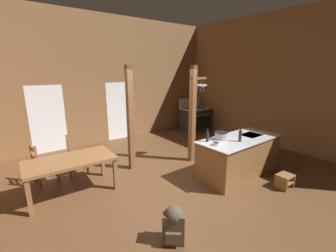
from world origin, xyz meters
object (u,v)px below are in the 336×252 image
Objects in this scene: dining_table at (70,163)px; bottle_tall_on_counter at (207,137)px; ladderback_chair_near_window at (42,164)px; ladderback_chair_by_post at (75,156)px; stockpot_on_counter at (221,136)px; kitchen_island at (238,156)px; stove_range at (195,119)px; backpack at (174,223)px; mixing_bowl_on_counter at (216,144)px; bottle_short_on_counter at (240,136)px; step_stool at (285,180)px.

bottle_tall_on_counter is at bearing -25.03° from dining_table.
ladderback_chair_by_post is at bearing 4.98° from ladderback_chair_near_window.
stockpot_on_counter is 0.39m from bottle_tall_on_counter.
stove_range is at bearing 60.91° from kitchen_island.
backpack is at bearing -71.03° from dining_table.
bottle_tall_on_counter is at bearing -34.02° from ladderback_chair_near_window.
mixing_bowl_on_counter is (1.81, 0.83, 0.63)m from backpack.
kitchen_island reaches higher than dining_table.
bottle_tall_on_counter reaches higher than dining_table.
stockpot_on_counter is at bearing -11.32° from bottle_tall_on_counter.
bottle_tall_on_counter is at bearing 82.01° from mixing_bowl_on_counter.
bottle_tall_on_counter is (0.04, 0.29, 0.08)m from mixing_bowl_on_counter.
backpack is at bearing -154.93° from stockpot_on_counter.
dining_table is at bearing 154.97° from bottle_tall_on_counter.
stockpot_on_counter is (-2.43, -3.38, 0.52)m from stove_range.
bottle_tall_on_counter is 0.74m from bottle_short_on_counter.
bottle_short_on_counter is (-0.47, 0.88, 0.87)m from step_stool.
kitchen_island is at bearing -23.86° from dining_table.
mixing_bowl_on_counter reaches higher than backpack.
ladderback_chair_near_window reaches higher than kitchen_island.
bottle_short_on_counter reaches higher than bottle_tall_on_counter.
kitchen_island is 1.26× the size of dining_table.
dining_table is 3.05m from mixing_bowl_on_counter.
ladderback_chair_near_window is 3.37× the size of bottle_tall_on_counter.
mixing_bowl_on_counter is at bearing -97.99° from bottle_tall_on_counter.
bottle_tall_on_counter is (3.07, -2.07, 0.57)m from ladderback_chair_near_window.
stove_range is at bearing 59.35° from bottle_short_on_counter.
step_stool is at bearing -61.75° from bottle_short_on_counter.
kitchen_island is at bearing -26.73° from stockpot_on_counter.
ladderback_chair_by_post is 2.79× the size of bottle_short_on_counter.
mixing_bowl_on_counter reaches higher than step_stool.
dining_table is 1.82× the size of ladderback_chair_near_window.
ladderback_chair_by_post is (0.31, 0.89, -0.20)m from dining_table.
kitchen_island is at bearing 34.00° from bottle_short_on_counter.
mixing_bowl_on_counter is 0.60× the size of bottle_tall_on_counter.
kitchen_island is 3.65× the size of backpack.
stove_range reaches higher than ladderback_chair_by_post.
ladderback_chair_near_window is 3.88m from mixing_bowl_on_counter.
ladderback_chair_by_post reaches higher than kitchen_island.
ladderback_chair_near_window is at bearing -175.02° from ladderback_chair_by_post.
ladderback_chair_near_window is at bearing 145.98° from bottle_tall_on_counter.
backpack is 2.56m from stockpot_on_counter.
stove_range is at bearing 51.59° from mixing_bowl_on_counter.
ladderback_chair_by_post is at bearing 140.97° from stockpot_on_counter.
ladderback_chair_by_post is at bearing 133.52° from mixing_bowl_on_counter.
bottle_short_on_counter reaches higher than kitchen_island.
ladderback_chair_near_window is 1.59× the size of backpack.
mixing_bowl_on_counter is at bearing -38.00° from ladderback_chair_near_window.
stockpot_on_counter reaches higher than kitchen_island.
ladderback_chair_near_window is 1.00× the size of ladderback_chair_by_post.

